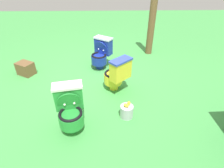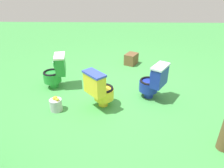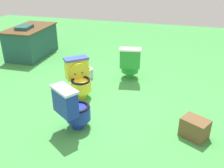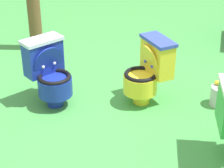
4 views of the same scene
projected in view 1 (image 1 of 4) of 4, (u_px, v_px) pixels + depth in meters
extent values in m
plane|color=#429947|center=(94.00, 79.00, 4.12)|extent=(14.00, 14.00, 0.00)
cylinder|color=#192D9E|center=(100.00, 65.00, 4.52)|extent=(0.25, 0.25, 0.14)
cylinder|color=#192D9E|center=(99.00, 59.00, 4.41)|extent=(0.51, 0.51, 0.20)
torus|color=black|center=(99.00, 55.00, 4.35)|extent=(0.49, 0.49, 0.04)
cylinder|color=silver|center=(99.00, 57.00, 4.38)|extent=(0.33, 0.33, 0.01)
cube|color=#192D9E|center=(103.00, 46.00, 4.41)|extent=(0.39, 0.45, 0.37)
cube|color=silver|center=(103.00, 38.00, 4.29)|extent=(0.42, 0.48, 0.04)
cube|color=#8CE0E5|center=(101.00, 46.00, 4.31)|extent=(0.07, 0.10, 0.08)
cylinder|color=#192D9E|center=(101.00, 48.00, 4.34)|extent=(0.27, 0.34, 0.35)
sphere|color=silver|center=(103.00, 50.00, 4.33)|extent=(0.04, 0.04, 0.04)
sphere|color=silver|center=(99.00, 49.00, 4.39)|extent=(0.04, 0.04, 0.04)
cylinder|color=yellow|center=(114.00, 86.00, 3.78)|extent=(0.25, 0.25, 0.14)
cylinder|color=yellow|center=(113.00, 78.00, 3.70)|extent=(0.52, 0.52, 0.20)
torus|color=black|center=(113.00, 73.00, 3.64)|extent=(0.50, 0.50, 0.04)
cylinder|color=#3347B2|center=(113.00, 76.00, 3.67)|extent=(0.34, 0.34, 0.01)
cube|color=yellow|center=(121.00, 70.00, 3.43)|extent=(0.42, 0.43, 0.37)
cube|color=#3347B2|center=(121.00, 60.00, 3.32)|extent=(0.45, 0.47, 0.04)
cube|color=#8CE0E5|center=(117.00, 66.00, 3.47)|extent=(0.08, 0.09, 0.08)
cylinder|color=yellow|center=(117.00, 69.00, 3.50)|extent=(0.30, 0.32, 0.35)
sphere|color=#3347B2|center=(114.00, 72.00, 3.48)|extent=(0.04, 0.04, 0.04)
sphere|color=#3347B2|center=(119.00, 69.00, 3.56)|extent=(0.04, 0.04, 0.04)
cylinder|color=green|center=(73.00, 126.00, 2.85)|extent=(0.21, 0.21, 0.14)
cylinder|color=green|center=(71.00, 119.00, 2.74)|extent=(0.43, 0.43, 0.20)
torus|color=black|center=(70.00, 113.00, 2.67)|extent=(0.41, 0.41, 0.04)
cylinder|color=white|center=(71.00, 116.00, 2.70)|extent=(0.28, 0.28, 0.01)
cube|color=green|center=(69.00, 97.00, 2.75)|extent=(0.26, 0.44, 0.37)
cube|color=white|center=(67.00, 86.00, 2.64)|extent=(0.29, 0.47, 0.04)
cube|color=#8CE0E5|center=(69.00, 98.00, 2.64)|extent=(0.03, 0.11, 0.08)
cylinder|color=green|center=(69.00, 102.00, 2.68)|extent=(0.15, 0.36, 0.35)
sphere|color=white|center=(74.00, 103.00, 2.71)|extent=(0.04, 0.04, 0.04)
sphere|color=white|center=(65.00, 105.00, 2.68)|extent=(0.04, 0.04, 0.04)
cylinder|color=brown|center=(152.00, 20.00, 4.81)|extent=(0.18, 0.18, 1.83)
cube|color=brown|center=(26.00, 68.00, 4.23)|extent=(0.41, 0.45, 0.29)
cylinder|color=#B7B7BF|center=(127.00, 111.00, 3.07)|extent=(0.22, 0.22, 0.22)
ellipsoid|color=yellow|center=(129.00, 103.00, 3.03)|extent=(0.07, 0.05, 0.05)
ellipsoid|color=yellow|center=(127.00, 105.00, 2.98)|extent=(0.07, 0.05, 0.05)
ellipsoid|color=yellow|center=(125.00, 105.00, 2.99)|extent=(0.07, 0.05, 0.05)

